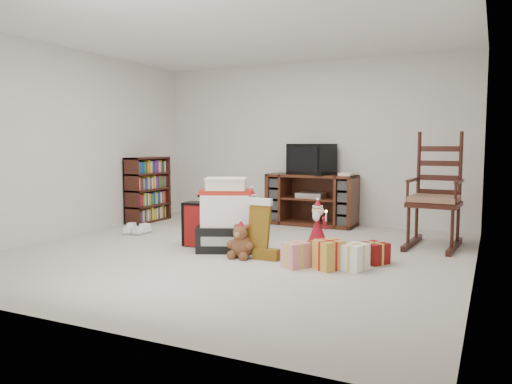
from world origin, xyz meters
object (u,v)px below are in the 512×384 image
(bookshelf, at_px, (148,191))
(rocking_chair, at_px, (435,206))
(sneaker_pair, at_px, (136,230))
(gift_cluster, at_px, (338,254))
(mrs_claus_figurine, at_px, (252,218))
(teddy_bear, at_px, (241,243))
(gift_pile, at_px, (226,219))
(tv_stand, at_px, (311,200))
(santa_figurine, at_px, (317,229))
(red_suitcase, at_px, (202,224))
(crt_television, at_px, (311,159))

(bookshelf, relative_size, rocking_chair, 0.71)
(sneaker_pair, height_order, gift_cluster, gift_cluster)
(sneaker_pair, bearing_deg, mrs_claus_figurine, 5.91)
(rocking_chair, xyz_separation_m, sneaker_pair, (-3.79, -0.91, -0.44))
(bookshelf, bearing_deg, sneaker_pair, -61.00)
(rocking_chair, distance_m, teddy_bear, 2.42)
(gift_pile, bearing_deg, tv_stand, 58.81)
(mrs_claus_figurine, bearing_deg, tv_stand, 74.10)
(gift_pile, relative_size, sneaker_pair, 2.33)
(mrs_claus_figurine, bearing_deg, santa_figurine, -12.97)
(gift_pile, bearing_deg, rocking_chair, 7.38)
(red_suitcase, relative_size, gift_cluster, 0.65)
(tv_stand, relative_size, santa_figurine, 2.35)
(red_suitcase, xyz_separation_m, gift_cluster, (1.75, -0.23, -0.15))
(mrs_claus_figurine, relative_size, sneaker_pair, 1.89)
(red_suitcase, xyz_separation_m, crt_television, (0.64, 2.10, 0.74))
(bookshelf, distance_m, santa_figurine, 3.18)
(sneaker_pair, xyz_separation_m, gift_cluster, (3.02, -0.55, 0.07))
(gift_cluster, xyz_separation_m, crt_television, (-1.11, 2.33, 0.89))
(tv_stand, bearing_deg, mrs_claus_figurine, -104.98)
(mrs_claus_figurine, bearing_deg, red_suitcase, -109.54)
(gift_pile, height_order, gift_cluster, gift_pile)
(santa_figurine, bearing_deg, crt_television, 111.99)
(tv_stand, distance_m, sneaker_pair, 2.64)
(teddy_bear, bearing_deg, tv_stand, 91.23)
(rocking_chair, xyz_separation_m, santa_figurine, (-1.25, -0.68, -0.27))
(red_suitcase, bearing_deg, sneaker_pair, 163.23)
(rocking_chair, bearing_deg, santa_figurine, -147.49)
(gift_cluster, bearing_deg, gift_pile, 173.08)
(teddy_bear, xyz_separation_m, santa_figurine, (0.56, 0.89, 0.06))
(gift_pile, relative_size, mrs_claus_figurine, 1.24)
(bookshelf, relative_size, sneaker_pair, 2.91)
(sneaker_pair, bearing_deg, bookshelf, 108.36)
(tv_stand, bearing_deg, gift_pile, -96.67)
(sneaker_pair, bearing_deg, teddy_bear, -29.09)
(gift_pile, height_order, mrs_claus_figurine, gift_pile)
(gift_pile, height_order, santa_figurine, gift_pile)
(gift_pile, distance_m, gift_cluster, 1.42)
(teddy_bear, xyz_separation_m, gift_cluster, (1.05, 0.11, -0.04))
(rocking_chair, height_order, crt_television, rocking_chair)
(gift_cluster, bearing_deg, teddy_bear, -174.18)
(red_suitcase, height_order, sneaker_pair, red_suitcase)
(tv_stand, distance_m, teddy_bear, 2.44)
(bookshelf, distance_m, rocking_chair, 4.33)
(red_suitcase, distance_m, santa_figurine, 1.38)
(bookshelf, xyz_separation_m, crt_television, (2.46, 0.80, 0.51))
(red_suitcase, xyz_separation_m, santa_figurine, (1.27, 0.56, -0.05))
(gift_pile, xyz_separation_m, sneaker_pair, (-1.63, 0.38, -0.31))
(santa_figurine, distance_m, gift_cluster, 0.93)
(rocking_chair, relative_size, crt_television, 1.98)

